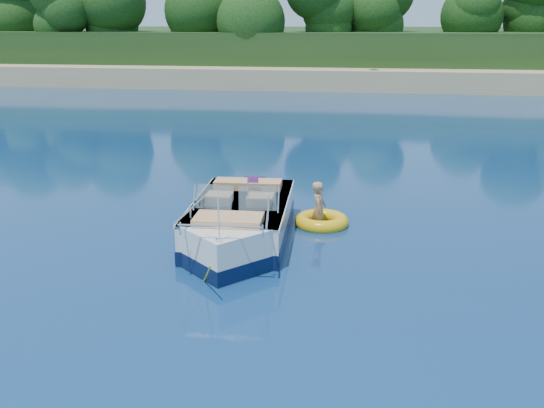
{
  "coord_description": "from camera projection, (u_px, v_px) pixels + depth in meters",
  "views": [
    {
      "loc": [
        1.42,
        -9.32,
        4.82
      ],
      "look_at": [
        -0.64,
        3.67,
        0.85
      ],
      "focal_mm": 40.0,
      "sensor_mm": 36.0,
      "label": 1
    }
  ],
  "objects": [
    {
      "name": "shoreline",
      "position": [
        358.0,
        56.0,
        70.43
      ],
      "size": [
        170.0,
        59.0,
        6.0
      ],
      "color": "tan",
      "rests_on": "ground"
    },
    {
      "name": "boy",
      "position": [
        318.0,
        225.0,
        14.98
      ],
      "size": [
        0.38,
        0.79,
        1.53
      ],
      "primitive_type": "imported",
      "rotation": [
        0.0,
        -0.17,
        1.61
      ],
      "color": "tan",
      "rests_on": "ground"
    },
    {
      "name": "treeline",
      "position": [
        355.0,
        12.0,
        47.58
      ],
      "size": [
        150.0,
        7.12,
        8.19
      ],
      "color": "black",
      "rests_on": "ground"
    },
    {
      "name": "ground",
      "position": [
        275.0,
        314.0,
        10.41
      ],
      "size": [
        160.0,
        160.0,
        0.0
      ],
      "primitive_type": "plane",
      "color": "#0B244E",
      "rests_on": "ground"
    },
    {
      "name": "tow_tube",
      "position": [
        322.0,
        221.0,
        14.93
      ],
      "size": [
        1.73,
        1.73,
        0.35
      ],
      "rotation": [
        0.0,
        0.0,
        0.38
      ],
      "color": "yellow",
      "rests_on": "ground"
    },
    {
      "name": "motorboat",
      "position": [
        239.0,
        226.0,
        13.69
      ],
      "size": [
        2.34,
        6.01,
        2.0
      ],
      "rotation": [
        0.0,
        0.0,
        0.05
      ],
      "color": "silver",
      "rests_on": "ground"
    }
  ]
}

